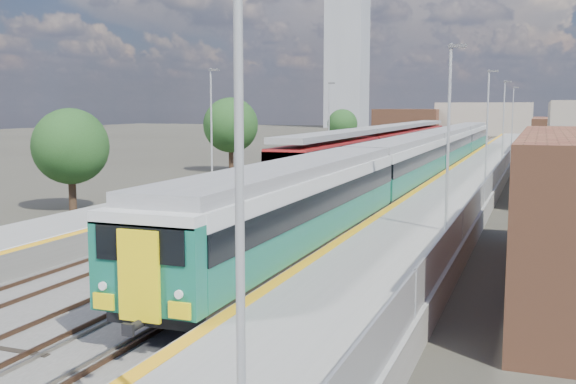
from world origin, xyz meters
The scene contains 11 objects.
ground centered at (0.00, 50.00, 0.00)m, with size 320.00×320.00×0.00m, color #47443A.
ballast_bed centered at (-2.25, 52.50, 0.03)m, with size 10.50×155.00×0.06m, color #565451.
tracks centered at (-1.65, 54.18, 0.11)m, with size 8.96×160.00×0.17m.
platform_right centered at (5.28, 52.49, 0.54)m, with size 4.70×155.00×8.52m.
platform_left centered at (-9.05, 52.49, 0.52)m, with size 4.30×155.00×8.52m.
buildings centered at (-18.12, 138.60, 10.70)m, with size 72.00×185.50×40.00m.
green_train centered at (1.50, 48.98, 2.31)m, with size 2.98×82.99×3.28m.
red_train centered at (-5.50, 66.13, 2.30)m, with size 3.08×62.47×3.89m.
tree_a centered at (-15.42, 26.37, 3.76)m, with size 4.41×4.41×5.98m.
tree_b centered at (-17.00, 51.18, 4.36)m, with size 5.11×5.11×6.92m.
tree_c centered at (-16.37, 86.36, 3.62)m, with size 4.24×4.24×5.75m.
Camera 1 is at (10.14, -5.64, 6.02)m, focal length 42.00 mm.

